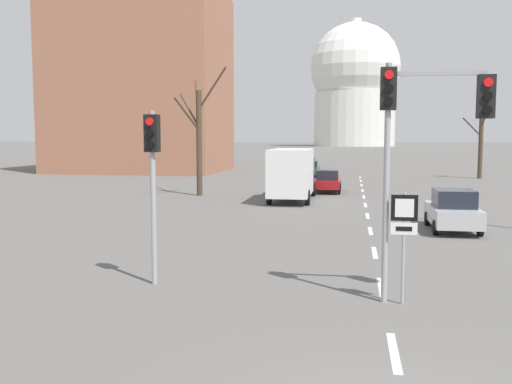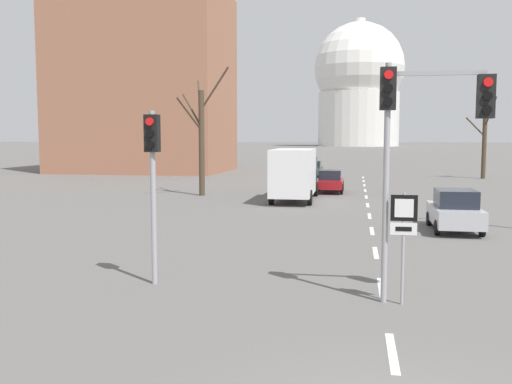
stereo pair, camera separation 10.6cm
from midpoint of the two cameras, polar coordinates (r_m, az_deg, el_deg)
lane_stripe_0 at (r=10.95m, az=13.75°, el=-15.31°), size 0.16×2.00×0.01m
lane_stripe_1 at (r=15.23m, az=12.63°, el=-9.30°), size 0.16×2.00×0.01m
lane_stripe_2 at (r=19.61m, az=12.02°, el=-5.95°), size 0.16×2.00×0.01m
lane_stripe_3 at (r=24.04m, az=11.65°, el=-3.82°), size 0.16×2.00×0.01m
lane_stripe_4 at (r=28.49m, az=11.39°, el=-2.36°), size 0.16×2.00×0.01m
lane_stripe_5 at (r=32.95m, az=11.20°, el=-1.30°), size 0.16×2.00×0.01m
lane_stripe_6 at (r=37.42m, az=11.05°, el=-0.49°), size 0.16×2.00×0.01m
lane_stripe_7 at (r=41.90m, az=10.94°, el=0.15°), size 0.16×2.00×0.01m
lane_stripe_8 at (r=46.38m, az=10.85°, el=0.67°), size 0.16×2.00×0.01m
lane_stripe_9 at (r=50.86m, az=10.77°, el=1.09°), size 0.16×2.00×0.01m
lane_stripe_10 at (r=55.35m, az=10.71°, el=1.45°), size 0.16×2.00×0.01m
traffic_signal_centre_tall at (r=13.48m, az=16.28°, el=6.77°), size 2.47×0.34×5.54m
traffic_signal_near_left at (r=14.99m, az=-10.10°, el=2.82°), size 0.36×0.34×4.54m
route_sign_post at (r=13.49m, az=14.76°, el=-3.56°), size 0.60×0.08×2.60m
sedan_near_left at (r=55.75m, az=5.74°, el=2.34°), size 1.90×4.27×1.54m
sedan_near_right at (r=24.85m, az=19.37°, el=-1.76°), size 1.87×4.10×1.72m
sedan_mid_centre at (r=39.92m, az=7.51°, el=1.10°), size 1.82×3.92×1.58m
delivery_truck at (r=34.58m, az=3.99°, el=1.94°), size 2.44×7.20×3.14m
bare_tree_left_near at (r=37.69m, az=-5.42°, el=5.60°), size 3.65×3.50×8.33m
bare_tree_right_near at (r=56.76m, az=21.92°, el=4.88°), size 2.24×3.83×7.44m
capitol_dome at (r=241.36m, az=10.26°, el=10.53°), size 36.58×36.58×51.67m
apartment_block_left at (r=65.79m, az=-10.99°, el=10.71°), size 18.00×14.00×19.79m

